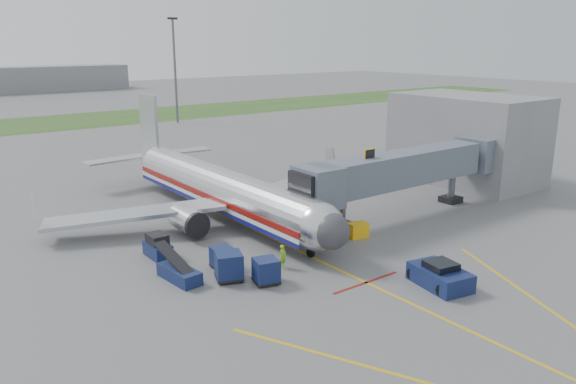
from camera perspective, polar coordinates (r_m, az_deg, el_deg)
ground at (r=41.87m, az=4.06°, el=-7.37°), size 400.00×400.00×0.00m
grass_strip at (r=122.77m, az=-24.89°, el=6.23°), size 300.00×25.00×0.01m
apron_markings at (r=37.13m, az=11.71°, el=-10.72°), size 21.52×50.00×0.01m
airliner at (r=52.84m, az=-6.80°, el=0.38°), size 32.10×35.67×10.25m
jet_bridge at (r=52.63m, az=11.16°, el=2.18°), size 25.30×4.00×6.90m
terminal at (r=68.82m, az=17.69°, el=5.20°), size 10.00×16.00×10.00m
light_mast_right at (r=115.79m, az=-11.41°, el=12.23°), size 2.00×0.44×20.40m
pushback_tug at (r=39.43m, az=15.20°, el=-8.23°), size 3.22×4.50×1.71m
baggage_tug at (r=44.05m, az=-13.10°, el=-5.44°), size 1.39×2.65×1.85m
baggage_cart_a at (r=38.46m, az=-2.24°, el=-8.02°), size 1.96×1.96×1.74m
baggage_cart_b at (r=39.09m, az=-6.03°, el=-7.52°), size 2.35×2.35×1.96m
baggage_cart_c at (r=41.20m, az=-6.72°, el=-6.63°), size 1.51×1.51×1.57m
belt_loader at (r=39.73m, az=-11.02°, el=-8.07°), size 1.79×4.53×2.16m
ground_power_cart at (r=47.50m, az=7.11°, el=-3.88°), size 1.78×1.36×1.28m
ramp_worker at (r=40.88m, az=-0.52°, el=-6.57°), size 0.75×0.62×1.76m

